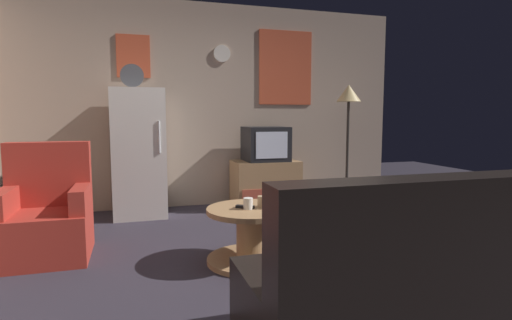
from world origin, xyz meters
TOP-DOWN VIEW (x-y plane):
  - ground_plane at (0.00, 0.00)m, footprint 12.00×12.00m
  - wall_with_art at (0.01, 2.45)m, footprint 5.20×0.12m
  - fridge at (-0.95, 2.03)m, footprint 0.60×0.62m
  - tv_stand at (0.63, 2.05)m, footprint 0.84×0.53m
  - crt_tv at (0.63, 2.05)m, footprint 0.54×0.51m
  - standing_lamp at (1.70, 1.84)m, footprint 0.32×0.32m
  - coffee_table at (-0.12, 0.14)m, footprint 0.72×0.72m
  - wine_glass at (0.05, 0.06)m, footprint 0.05×0.05m
  - mug_ceramic_white at (-0.15, 0.10)m, footprint 0.08×0.08m
  - mug_ceramic_tan at (-0.02, 0.14)m, footprint 0.08×0.08m
  - remote_control at (-0.17, 0.14)m, footprint 0.15×0.12m
  - armchair at (-1.73, 0.77)m, footprint 0.68×0.68m
  - couch at (0.34, -1.26)m, footprint 1.70×0.80m
  - book_stack at (1.26, 1.90)m, footprint 0.21×0.18m

SIDE VIEW (x-z plane):
  - ground_plane at x=0.00m, z-range 0.00..0.00m
  - book_stack at x=1.26m, z-range 0.00..0.12m
  - coffee_table at x=-0.12m, z-range 0.00..0.45m
  - tv_stand at x=0.63m, z-range 0.00..0.61m
  - couch at x=0.34m, z-range -0.15..0.77m
  - armchair at x=-1.73m, z-range -0.14..0.82m
  - remote_control at x=-0.17m, z-range 0.45..0.47m
  - mug_ceramic_white at x=-0.15m, z-range 0.45..0.54m
  - mug_ceramic_tan at x=-0.02m, z-range 0.45..0.54m
  - wine_glass at x=0.05m, z-range 0.45..0.60m
  - fridge at x=-0.95m, z-range -0.13..1.64m
  - crt_tv at x=0.63m, z-range 0.61..1.05m
  - wall_with_art at x=0.01m, z-range 0.01..2.64m
  - standing_lamp at x=1.70m, z-range 0.56..2.15m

